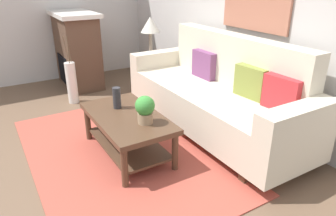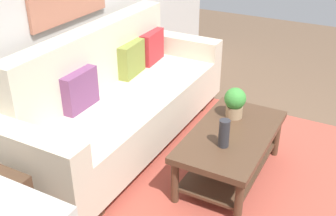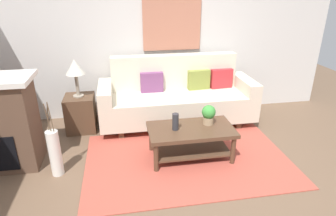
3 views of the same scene
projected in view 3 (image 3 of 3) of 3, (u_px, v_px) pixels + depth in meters
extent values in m
plane|color=brown|center=(198.00, 183.00, 3.36)|extent=(9.74, 9.74, 0.00)
cube|color=silver|center=(166.00, 35.00, 4.80)|extent=(5.74, 0.10, 2.70)
cube|color=#B24C3D|center=(188.00, 159.00, 3.81)|extent=(2.63, 1.69, 0.01)
cube|color=beige|center=(178.00, 106.00, 4.67)|extent=(2.05, 0.84, 0.40)
cube|color=beige|center=(174.00, 71.00, 4.77)|extent=(2.05, 0.20, 0.56)
cube|color=beige|center=(106.00, 105.00, 4.46)|extent=(0.20, 0.84, 0.60)
cube|color=beige|center=(244.00, 96.00, 4.81)|extent=(0.20, 0.84, 0.60)
cube|color=#513826|center=(121.00, 125.00, 4.63)|extent=(0.08, 0.74, 0.12)
cube|color=#513826|center=(231.00, 116.00, 4.92)|extent=(0.08, 0.74, 0.12)
cube|color=#7A4270|center=(152.00, 82.00, 4.64)|extent=(0.36, 0.12, 0.32)
cube|color=olive|center=(199.00, 80.00, 4.76)|extent=(0.37, 0.15, 0.32)
cube|color=red|center=(221.00, 78.00, 4.82)|extent=(0.37, 0.15, 0.32)
cube|color=#513826|center=(191.00, 130.00, 3.72)|extent=(1.10, 0.60, 0.05)
cube|color=#513826|center=(190.00, 149.00, 3.83)|extent=(0.98, 0.50, 0.02)
cylinder|color=#513826|center=(156.00, 158.00, 3.50)|extent=(0.06, 0.06, 0.38)
cylinder|color=#513826|center=(233.00, 151.00, 3.65)|extent=(0.06, 0.06, 0.38)
cylinder|color=#513826|center=(151.00, 138.00, 3.95)|extent=(0.06, 0.06, 0.38)
cylinder|color=#513826|center=(220.00, 132.00, 4.11)|extent=(0.06, 0.06, 0.38)
cylinder|color=#2D2D33|center=(175.00, 122.00, 3.63)|extent=(0.08, 0.08, 0.22)
cylinder|color=tan|center=(208.00, 120.00, 3.80)|extent=(0.14, 0.14, 0.10)
sphere|color=green|center=(209.00, 112.00, 3.75)|extent=(0.18, 0.18, 0.18)
cube|color=#513826|center=(81.00, 113.00, 4.50)|extent=(0.44, 0.44, 0.56)
cylinder|color=gray|center=(79.00, 96.00, 4.38)|extent=(0.16, 0.16, 0.02)
cylinder|color=gray|center=(77.00, 85.00, 4.32)|extent=(0.05, 0.05, 0.35)
cone|color=beige|center=(75.00, 67.00, 4.21)|extent=(0.28, 0.28, 0.22)
cylinder|color=white|center=(55.00, 153.00, 3.42)|extent=(0.14, 0.14, 0.58)
cylinder|color=brown|center=(50.00, 117.00, 3.23)|extent=(0.04, 0.02, 0.36)
cylinder|color=brown|center=(48.00, 117.00, 3.24)|extent=(0.05, 0.05, 0.36)
cylinder|color=brown|center=(47.00, 118.00, 3.21)|extent=(0.03, 0.05, 0.36)
cube|color=#B77056|center=(172.00, 25.00, 4.68)|extent=(0.95, 0.03, 0.79)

